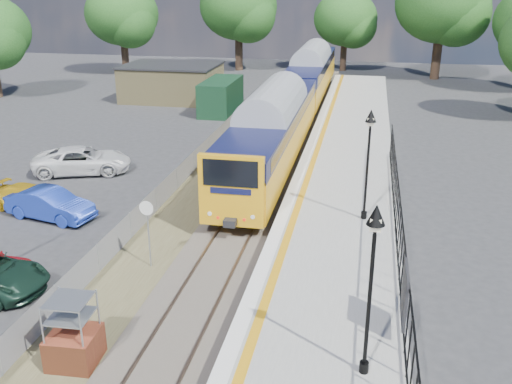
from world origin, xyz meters
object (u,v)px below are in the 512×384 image
(victorian_lamp_south, at_px, (373,252))
(car_white, at_px, (82,160))
(car_blue, at_px, (50,204))
(car_yellow, at_px, (30,198))
(speed_sign, at_px, (148,223))
(train, at_px, (297,93))
(brick_plinth, at_px, (73,333))
(victorian_lamp_north, at_px, (369,139))

(victorian_lamp_south, xyz_separation_m, car_white, (-15.77, 15.61, -3.57))
(car_blue, bearing_deg, car_yellow, 74.76)
(speed_sign, bearing_deg, victorian_lamp_south, -32.07)
(train, bearing_deg, car_white, -127.57)
(victorian_lamp_south, bearing_deg, brick_plinth, -179.78)
(train, distance_m, car_blue, 21.48)
(train, bearing_deg, victorian_lamp_south, -79.24)
(victorian_lamp_south, relative_size, train, 0.11)
(brick_plinth, bearing_deg, train, 85.07)
(speed_sign, height_order, car_white, speed_sign)
(car_white, bearing_deg, brick_plinth, -172.80)
(brick_plinth, distance_m, car_yellow, 12.67)
(victorian_lamp_north, relative_size, speed_sign, 1.69)
(victorian_lamp_south, relative_size, victorian_lamp_north, 1.00)
(victorian_lamp_south, bearing_deg, car_white, 135.28)
(victorian_lamp_north, distance_m, car_white, 16.93)
(brick_plinth, relative_size, car_blue, 0.51)
(train, distance_m, car_yellow, 21.45)
(car_white, bearing_deg, speed_sign, -160.89)
(victorian_lamp_north, bearing_deg, victorian_lamp_south, -88.85)
(victorian_lamp_north, height_order, speed_sign, victorian_lamp_north)
(victorian_lamp_north, bearing_deg, brick_plinth, -127.87)
(car_yellow, bearing_deg, car_white, 13.71)
(victorian_lamp_south, distance_m, car_white, 22.47)
(train, relative_size, car_white, 7.76)
(victorian_lamp_south, bearing_deg, car_blue, 146.50)
(victorian_lamp_north, bearing_deg, speed_sign, -151.60)
(train, relative_size, speed_sign, 15.03)
(car_blue, bearing_deg, victorian_lamp_north, -75.39)
(speed_sign, xyz_separation_m, car_white, (-7.77, 9.83, -1.11))
(car_blue, relative_size, car_white, 0.79)
(brick_plinth, height_order, car_blue, brick_plinth)
(car_blue, bearing_deg, brick_plinth, -134.90)
(speed_sign, distance_m, car_blue, 7.19)
(car_yellow, bearing_deg, brick_plinth, -131.25)
(speed_sign, relative_size, car_yellow, 0.67)
(car_yellow, bearing_deg, train, -16.26)
(brick_plinth, bearing_deg, victorian_lamp_north, 52.13)
(car_blue, relative_size, car_yellow, 1.04)
(brick_plinth, bearing_deg, car_yellow, 126.84)
(victorian_lamp_south, bearing_deg, train, 100.76)
(brick_plinth, xyz_separation_m, car_white, (-7.77, 15.64, -0.29))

